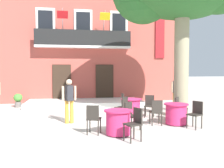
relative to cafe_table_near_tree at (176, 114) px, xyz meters
The scene contains 18 objects.
ground_plane 3.38m from the cafe_table_near_tree, 146.53° to the left, with size 120.00×120.00×0.00m, color beige.
building_facade 9.88m from the cafe_table_near_tree, 107.98° to the left, with size 13.00×5.09×7.50m.
entrance_step_platform 6.26m from the cafe_table_near_tree, 117.31° to the left, with size 6.39×2.59×0.25m, color silver.
cafe_table_near_tree is the anchor object (origin of this frame).
cafe_chair_near_tree_0 0.77m from the cafe_table_near_tree, behind, with size 0.43×0.43×0.91m.
cafe_chair_near_tree_1 0.77m from the cafe_table_near_tree, 56.82° to the right, with size 0.54×0.54×0.91m.
cafe_chair_near_tree_2 0.77m from the cafe_table_near_tree, 55.04° to the left, with size 0.56×0.56×0.91m.
cafe_table_middle 2.14m from the cafe_table_near_tree, 123.82° to the left, with size 0.86×0.86×0.76m.
cafe_chair_middle_0 2.08m from the cafe_table_near_tree, 144.37° to the left, with size 0.57×0.57×0.91m.
cafe_chair_middle_1 1.61m from the cafe_table_near_tree, 107.09° to the left, with size 0.53×0.53×0.91m.
cafe_chair_middle_2 2.84m from the cafe_table_near_tree, 117.08° to the left, with size 0.41×0.41×0.91m.
cafe_table_front 2.54m from the cafe_table_near_tree, 156.70° to the right, with size 0.86×0.86×0.76m.
cafe_chair_front_0 1.87m from the cafe_table_near_tree, 165.28° to the right, with size 0.56×0.56×0.91m.
cafe_chair_front_1 3.18m from the cafe_table_near_tree, 164.81° to the right, with size 0.51×0.51×0.91m.
cafe_chair_front_2 2.63m from the cafe_table_near_tree, 140.01° to the right, with size 0.51×0.51×0.91m.
ground_planter_left 8.35m from the cafe_table_near_tree, 140.18° to the left, with size 0.45×0.45×0.73m.
pedestrian_near_entrance 3.09m from the cafe_table_near_tree, 65.09° to the left, with size 0.53×0.38×1.67m.
pedestrian_mid_plaza 3.92m from the cafe_table_near_tree, 166.28° to the left, with size 0.53×0.39×1.63m.
Camera 1 is at (-1.02, -9.99, 1.95)m, focal length 39.16 mm.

